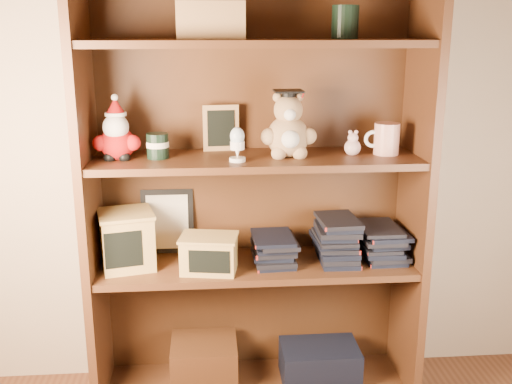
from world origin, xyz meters
TOP-DOWN VIEW (x-y plane):
  - room_envelope at (0.00, 0.00)m, footprint 3.04×3.04m
  - bookcase at (-0.02, 1.36)m, footprint 1.20×0.35m
  - shelf_lower at (-0.01, 1.30)m, footprint 1.14×0.33m
  - shelf_upper at (-0.01, 1.30)m, footprint 1.14×0.33m
  - santa_plush at (-0.49, 1.30)m, footprint 0.16×0.12m
  - teachers_tin at (-0.35, 1.31)m, footprint 0.08×0.08m
  - chalkboard_plaque at (-0.13, 1.42)m, footprint 0.13×0.07m
  - egg_cup at (-0.08, 1.23)m, footprint 0.06×0.06m
  - grad_teddy_bear at (0.10, 1.30)m, footprint 0.20×0.17m
  - pink_figurine at (0.33, 1.31)m, footprint 0.06×0.06m
  - teacher_mug at (0.45, 1.31)m, footprint 0.13×0.09m
  - certificate_frame at (-0.34, 1.44)m, footprint 0.20×0.05m
  - treats_box at (-0.48, 1.30)m, footprint 0.23×0.23m
  - pencils_box at (-0.19, 1.24)m, footprint 0.22×0.17m
  - book_stack_left at (0.06, 1.30)m, footprint 0.14×0.20m
  - book_stack_mid at (0.28, 1.30)m, footprint 0.14×0.20m
  - book_stack_right at (0.45, 1.30)m, footprint 0.14×0.20m

SIDE VIEW (x-z plane):
  - shelf_lower at x=-0.01m, z-range 0.53..0.55m
  - book_stack_left at x=0.06m, z-range 0.55..0.66m
  - book_stack_right at x=0.45m, z-range 0.55..0.68m
  - pencils_box at x=-0.19m, z-range 0.55..0.68m
  - book_stack_mid at x=0.28m, z-range 0.55..0.71m
  - treats_box at x=-0.48m, z-range 0.55..0.76m
  - certificate_frame at x=-0.34m, z-range 0.55..0.80m
  - bookcase at x=-0.02m, z-range -0.02..1.58m
  - shelf_upper at x=-0.01m, z-range 0.93..0.95m
  - pink_figurine at x=0.33m, z-range 0.94..1.03m
  - teachers_tin at x=-0.35m, z-range 0.95..1.04m
  - teacher_mug at x=0.45m, z-range 0.95..1.06m
  - egg_cup at x=-0.08m, z-range 0.95..1.07m
  - chalkboard_plaque at x=-0.13m, z-range 0.95..1.12m
  - santa_plush at x=-0.49m, z-range 0.92..1.15m
  - grad_teddy_bear at x=0.10m, z-range 0.92..1.16m
  - room_envelope at x=0.00m, z-range 0.16..2.67m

